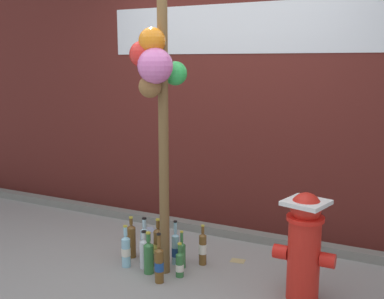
{
  "coord_description": "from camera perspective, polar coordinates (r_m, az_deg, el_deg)",
  "views": [
    {
      "loc": [
        1.66,
        -2.78,
        1.66
      ],
      "look_at": [
        0.16,
        0.26,
        1.02
      ],
      "focal_mm": 43.53,
      "sensor_mm": 36.0,
      "label": 1
    }
  ],
  "objects": [
    {
      "name": "ground_plane",
      "position": [
        3.64,
        -4.21,
        -16.51
      ],
      "size": [
        14.0,
        14.0,
        0.0
      ],
      "primitive_type": "plane",
      "color": "gray"
    },
    {
      "name": "building_wall",
      "position": [
        4.66,
        5.54,
        10.52
      ],
      "size": [
        10.0,
        0.21,
        3.3
      ],
      "color": "#561E19",
      "rests_on": "ground_plane"
    },
    {
      "name": "curb_strip",
      "position": [
        4.62,
        3.54,
        -9.91
      ],
      "size": [
        8.0,
        0.12,
        0.08
      ],
      "primitive_type": "cube",
      "color": "slate",
      "rests_on": "ground_plane"
    },
    {
      "name": "memorial_post",
      "position": [
        3.46,
        -4.22,
        13.48
      ],
      "size": [
        0.48,
        0.46,
        3.08
      ],
      "color": "brown",
      "rests_on": "ground_plane"
    },
    {
      "name": "fire_hydrant",
      "position": [
        3.41,
        13.59,
        -11.21
      ],
      "size": [
        0.43,
        0.33,
        0.78
      ],
      "color": "red",
      "rests_on": "ground_plane"
    },
    {
      "name": "bottle_0",
      "position": [
        3.96,
        -2.04,
        -11.96
      ],
      "size": [
        0.06,
        0.06,
        0.38
      ],
      "color": "#93CCE0",
      "rests_on": "ground_plane"
    },
    {
      "name": "bottle_1",
      "position": [
        3.92,
        -4.15,
        -11.73
      ],
      "size": [
        0.08,
        0.08,
        0.41
      ],
      "color": "brown",
      "rests_on": "ground_plane"
    },
    {
      "name": "bottle_2",
      "position": [
        4.04,
        -5.82,
        -11.27
      ],
      "size": [
        0.07,
        0.07,
        0.37
      ],
      "color": "#B2DBEA",
      "rests_on": "ground_plane"
    },
    {
      "name": "bottle_3",
      "position": [
        3.75,
        -1.51,
        -13.84
      ],
      "size": [
        0.06,
        0.06,
        0.28
      ],
      "color": "#337038",
      "rests_on": "ground_plane"
    },
    {
      "name": "bottle_4",
      "position": [
        3.9,
        -5.86,
        -12.38
      ],
      "size": [
        0.08,
        0.08,
        0.32
      ],
      "color": "silver",
      "rests_on": "ground_plane"
    },
    {
      "name": "bottle_5",
      "position": [
        3.81,
        -5.33,
        -12.9
      ],
      "size": [
        0.08,
        0.08,
        0.34
      ],
      "color": "#337038",
      "rests_on": "ground_plane"
    },
    {
      "name": "bottle_6",
      "position": [
        4.11,
        -7.42,
        -10.94
      ],
      "size": [
        0.07,
        0.07,
        0.36
      ],
      "color": "brown",
      "rests_on": "ground_plane"
    },
    {
      "name": "bottle_7",
      "position": [
        3.94,
        -8.1,
        -12.12
      ],
      "size": [
        0.08,
        0.08,
        0.35
      ],
      "color": "#93CCE0",
      "rests_on": "ground_plane"
    },
    {
      "name": "bottle_8",
      "position": [
        3.65,
        -4.05,
        -13.81
      ],
      "size": [
        0.07,
        0.07,
        0.39
      ],
      "color": "brown",
      "rests_on": "ground_plane"
    },
    {
      "name": "bottle_9",
      "position": [
        3.89,
        -1.22,
        -12.65
      ],
      "size": [
        0.06,
        0.06,
        0.31
      ],
      "color": "#337038",
      "rests_on": "ground_plane"
    },
    {
      "name": "bottle_10",
      "position": [
        3.94,
        1.32,
        -11.99
      ],
      "size": [
        0.06,
        0.06,
        0.34
      ],
      "color": "brown",
      "rests_on": "ground_plane"
    },
    {
      "name": "litter_0",
      "position": [
        4.07,
        5.63,
        -13.4
      ],
      "size": [
        0.13,
        0.1,
        0.01
      ],
      "primitive_type": "cube",
      "rotation": [
        0.0,
        0.0,
        1.71
      ],
      "color": "tan",
      "rests_on": "ground_plane"
    },
    {
      "name": "litter_2",
      "position": [
        4.77,
        -5.07,
        -9.72
      ],
      "size": [
        0.15,
        0.15,
        0.01
      ],
      "primitive_type": "cube",
      "rotation": [
        0.0,
        0.0,
        2.32
      ],
      "color": "#8C99B2",
      "rests_on": "ground_plane"
    }
  ]
}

